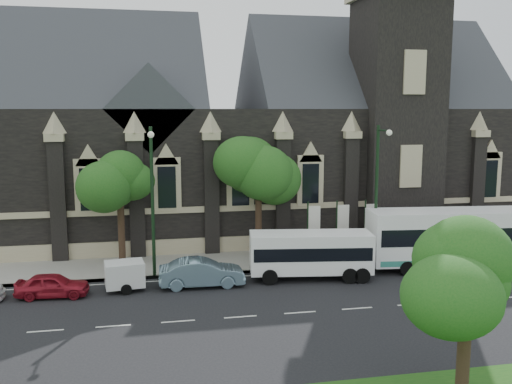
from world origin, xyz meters
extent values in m
plane|color=black|center=(0.00, 0.00, 0.00)|extent=(160.00, 160.00, 0.00)
cube|color=gray|center=(0.00, 9.50, 0.07)|extent=(80.00, 5.00, 0.15)
cube|color=black|center=(4.00, 19.50, 5.00)|extent=(40.00, 15.00, 10.00)
cube|color=#313339|center=(-8.00, 19.50, 10.00)|extent=(16.00, 15.00, 15.00)
cube|color=#313339|center=(14.00, 19.50, 10.00)|extent=(20.00, 15.00, 15.00)
cube|color=#313339|center=(-4.00, 15.00, 10.00)|extent=(6.00, 6.00, 6.00)
cube|color=black|center=(14.00, 13.50, 9.00)|extent=(5.50, 5.50, 18.00)
cube|color=tan|center=(4.00, 11.96, 3.20)|extent=(40.00, 0.22, 0.40)
cube|color=tan|center=(4.00, 11.96, 0.60)|extent=(40.00, 0.25, 1.20)
cube|color=black|center=(2.00, 11.82, 4.80)|extent=(1.20, 0.12, 2.80)
cylinder|color=black|center=(6.00, -9.50, 1.54)|extent=(0.44, 0.44, 3.08)
sphere|color=#1D551A|center=(6.00, -9.50, 4.48)|extent=(3.20, 3.20, 3.20)
sphere|color=#1D551A|center=(6.60, -8.90, 5.08)|extent=(2.40, 2.40, 2.40)
cylinder|color=black|center=(3.00, 10.50, 1.98)|extent=(0.44, 0.44, 3.96)
sphere|color=#1D551A|center=(3.00, 10.50, 5.64)|extent=(3.84, 3.84, 3.84)
sphere|color=#1D551A|center=(3.72, 11.22, 6.36)|extent=(2.88, 2.88, 2.88)
cylinder|color=black|center=(-6.00, 10.50, 1.98)|extent=(0.44, 0.44, 3.96)
sphere|color=#1D551A|center=(-6.00, 10.50, 5.57)|extent=(3.68, 3.68, 3.68)
sphere|color=#1D551A|center=(-5.31, 11.19, 6.26)|extent=(2.76, 2.76, 2.76)
cylinder|color=black|center=(10.00, 7.30, 4.50)|extent=(0.20, 0.20, 9.00)
cylinder|color=black|center=(10.00, 6.50, 8.70)|extent=(0.10, 1.60, 0.10)
sphere|color=silver|center=(10.00, 5.70, 8.60)|extent=(0.36, 0.36, 0.36)
cylinder|color=black|center=(-4.00, 7.30, 4.50)|extent=(0.20, 0.20, 9.00)
cylinder|color=black|center=(-4.00, 6.50, 8.70)|extent=(0.10, 1.60, 0.10)
sphere|color=silver|center=(-4.00, 5.70, 8.60)|extent=(0.36, 0.36, 0.36)
cylinder|color=black|center=(6.00, 9.00, 2.00)|extent=(0.10, 0.10, 4.00)
cube|color=white|center=(6.45, 9.00, 2.60)|extent=(0.80, 0.04, 2.20)
cylinder|color=black|center=(8.00, 9.00, 2.00)|extent=(0.10, 0.10, 4.00)
cube|color=white|center=(8.45, 9.00, 2.60)|extent=(0.80, 0.04, 2.20)
cylinder|color=black|center=(10.00, 9.00, 2.00)|extent=(0.10, 0.10, 4.00)
cube|color=white|center=(10.45, 9.00, 2.60)|extent=(0.80, 0.04, 2.20)
cube|color=white|center=(15.61, 5.51, 2.09)|extent=(13.03, 4.02, 3.29)
cube|color=black|center=(15.61, 5.51, 2.32)|extent=(12.52, 4.00, 1.05)
cube|color=#2E8072|center=(15.61, 5.51, 0.75)|extent=(12.52, 3.99, 0.35)
cylinder|color=black|center=(11.00, 4.66, 0.45)|extent=(0.92, 0.37, 0.90)
cylinder|color=black|center=(11.29, 7.32, 0.45)|extent=(0.92, 0.37, 0.90)
cube|color=white|center=(5.12, 5.34, 1.60)|extent=(7.40, 3.22, 2.31)
cube|color=black|center=(5.12, 5.34, 1.71)|extent=(7.12, 3.22, 0.77)
cylinder|color=black|center=(2.48, 4.58, 0.45)|extent=(0.93, 0.40, 0.90)
cylinder|color=black|center=(2.80, 6.80, 0.45)|extent=(0.93, 0.40, 0.90)
cylinder|color=black|center=(7.09, 3.93, 0.45)|extent=(0.93, 0.40, 0.90)
cylinder|color=black|center=(7.40, 6.16, 0.45)|extent=(0.93, 0.40, 0.90)
cylinder|color=black|center=(7.80, 3.83, 0.45)|extent=(0.93, 0.40, 0.90)
cylinder|color=black|center=(8.11, 6.06, 0.45)|extent=(0.93, 0.40, 0.90)
cube|color=silver|center=(-5.65, 5.17, 0.94)|extent=(2.27, 1.82, 1.36)
cylinder|color=black|center=(-5.55, 4.40, 0.29)|extent=(0.61, 0.28, 0.59)
cylinder|color=black|center=(-5.75, 5.95, 0.29)|extent=(0.61, 0.28, 0.59)
cylinder|color=black|center=(-4.30, 5.35, 0.58)|extent=(1.26, 0.24, 0.08)
imported|color=#6D8B9D|center=(-1.37, 5.07, 0.80)|extent=(4.87, 1.79, 1.59)
imported|color=maroon|center=(-9.41, 4.81, 0.65)|extent=(3.91, 1.80, 1.30)
camera|label=1|loc=(-4.18, -25.34, 10.02)|focal=38.86mm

